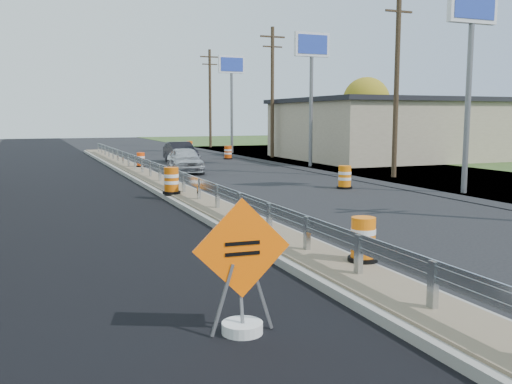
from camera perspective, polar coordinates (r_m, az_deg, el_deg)
name	(u,v)px	position (r m, az deg, el deg)	size (l,w,h in m)	color
ground	(240,226)	(15.75, -1.58, -3.45)	(140.00, 140.00, 0.00)	black
milled_overlay	(54,191)	(24.68, -19.58, 0.13)	(7.20, 120.00, 0.01)	black
median	(171,189)	(23.30, -8.50, 0.33)	(1.60, 55.00, 0.23)	gray
guardrail	(165,171)	(24.20, -9.09, 2.05)	(0.10, 46.15, 0.72)	silver
retail_building_near	(413,128)	(43.43, 15.42, 6.16)	(18.50, 12.50, 4.27)	tan
pylon_sign_south	(472,24)	(23.89, 20.77, 15.43)	(2.20, 0.30, 7.90)	slate
pylon_sign_mid	(312,57)	(34.56, 5.59, 13.28)	(2.20, 0.30, 7.90)	slate
pylon_sign_north	(231,74)	(47.37, -2.47, 11.74)	(2.20, 0.30, 7.90)	slate
utility_pole_smid	(397,77)	(29.00, 13.90, 11.15)	(1.90, 0.26, 9.40)	#473523
utility_pole_nmid	(272,90)	(42.08, 1.65, 10.17)	(1.90, 0.26, 9.40)	#473523
utility_pole_north	(210,97)	(56.12, -4.62, 9.49)	(1.90, 0.26, 9.40)	#473523
tree_far_yellow	(366,101)	(57.79, 10.97, 8.93)	(4.62, 4.62, 6.86)	#473523
caution_sign	(242,300)	(8.02, -1.39, -10.75)	(1.39, 0.58, 1.92)	white
barrel_median_near	(363,240)	(11.21, 10.66, -4.75)	(0.59, 0.59, 0.86)	black
barrel_median_mid	(171,181)	(20.87, -8.46, 1.10)	(0.65, 0.65, 0.96)	black
barrel_median_far	(141,160)	(32.37, -11.45, 3.16)	(0.54, 0.54, 0.80)	black
barrel_shoulder_near	(345,178)	(24.23, 8.86, 1.44)	(0.66, 0.66, 0.97)	black
barrel_shoulder_mid	(228,153)	(40.64, -2.82, 3.94)	(0.65, 0.65, 0.95)	black
barrel_shoulder_far	(190,147)	(48.76, -6.67, 4.50)	(0.65, 0.65, 0.95)	black
car_silver	(185,160)	(31.04, -7.11, 3.21)	(1.63, 4.04, 1.38)	silver
car_dark_mid	(180,152)	(37.91, -7.58, 3.96)	(1.43, 4.11, 1.35)	black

